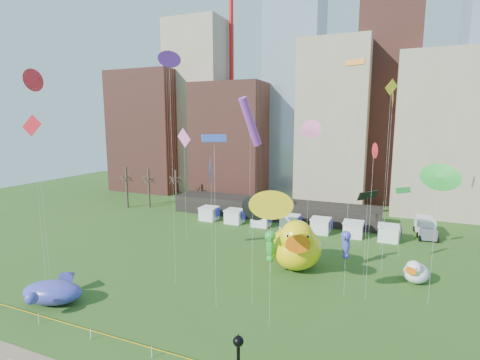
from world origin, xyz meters
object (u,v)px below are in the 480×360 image
at_px(small_duck, 416,272).
at_px(whale_inflatable, 54,291).
at_px(seahorse_purple, 346,243).
at_px(big_duck, 296,245).
at_px(seahorse_green, 270,244).
at_px(box_truck, 425,227).

distance_m(small_duck, whale_inflatable, 37.73).
relative_size(small_duck, seahorse_purple, 0.84).
height_order(big_duck, small_duck, big_duck).
relative_size(big_duck, whale_inflatable, 1.24).
bearing_deg(small_duck, seahorse_green, -144.07).
height_order(small_duck, box_truck, small_duck).
distance_m(big_duck, box_truck, 25.63).
distance_m(small_duck, seahorse_green, 16.15).
xyz_separation_m(seahorse_purple, whale_inflatable, (-25.27, -19.77, -2.02)).
bearing_deg(whale_inflatable, box_truck, 29.62).
bearing_deg(box_truck, seahorse_green, -132.92).
bearing_deg(seahorse_purple, seahorse_green, -132.06).
bearing_deg(whale_inflatable, small_duck, 12.12).
relative_size(big_duck, seahorse_green, 1.73).
bearing_deg(big_duck, seahorse_purple, 8.88).
xyz_separation_m(small_duck, box_truck, (2.31, 19.04, 0.11)).
distance_m(small_duck, seahorse_purple, 7.97).
height_order(big_duck, box_truck, big_duck).
distance_m(big_duck, small_duck, 13.28).
bearing_deg(seahorse_green, whale_inflatable, -151.24).
xyz_separation_m(seahorse_green, box_truck, (17.70, 23.23, -2.40)).
bearing_deg(box_truck, whale_inflatable, -138.79).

